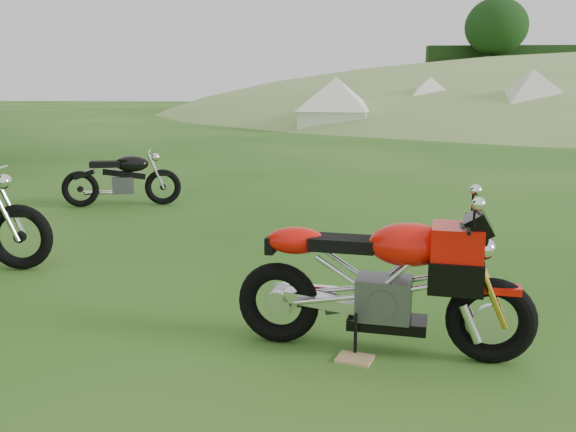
# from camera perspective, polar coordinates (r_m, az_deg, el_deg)

# --- Properties ---
(ground) EXTENTS (120.00, 120.00, 0.00)m
(ground) POSITION_cam_1_polar(r_m,az_deg,el_deg) (5.32, 2.56, -9.49)
(ground) COLOR #1A4C10
(ground) RESTS_ON ground
(sport_motorcycle) EXTENTS (2.10, 0.85, 1.23)m
(sport_motorcycle) POSITION_cam_1_polar(r_m,az_deg,el_deg) (4.65, 8.34, -4.83)
(sport_motorcycle) COLOR red
(sport_motorcycle) RESTS_ON ground
(plywood_board) EXTENTS (0.29, 0.26, 0.02)m
(plywood_board) POSITION_cam_1_polar(r_m,az_deg,el_deg) (4.68, 5.94, -12.51)
(plywood_board) COLOR #AA7F59
(plywood_board) RESTS_ON ground
(vintage_moto_d) EXTENTS (1.83, 0.82, 0.94)m
(vintage_moto_d) POSITION_cam_1_polar(r_m,az_deg,el_deg) (10.45, -14.59, 3.38)
(vintage_moto_d) COLOR black
(vintage_moto_d) RESTS_ON ground
(tent_left) EXTENTS (3.00, 3.00, 2.31)m
(tent_left) POSITION_cam_1_polar(r_m,az_deg,el_deg) (26.22, 4.28, 10.10)
(tent_left) COLOR white
(tent_left) RESTS_ON ground
(tent_mid) EXTENTS (2.72, 2.72, 2.32)m
(tent_mid) POSITION_cam_1_polar(r_m,az_deg,el_deg) (27.85, 12.49, 9.97)
(tent_mid) COLOR white
(tent_mid) RESTS_ON ground
(tent_right) EXTENTS (3.17, 3.17, 2.49)m
(tent_right) POSITION_cam_1_polar(r_m,az_deg,el_deg) (26.18, 20.81, 9.58)
(tent_right) COLOR beige
(tent_right) RESTS_ON ground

